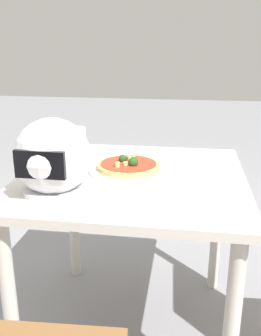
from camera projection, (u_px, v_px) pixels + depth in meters
The scene contains 6 objects.
ground_plane at pixel (132, 327), 1.65m from camera, with size 14.00×14.00×0.00m, color gray.
dining_table at pixel (133, 199), 1.46m from camera, with size 0.83×0.84×0.70m.
pizza_plate at pixel (128, 170), 1.47m from camera, with size 0.31×0.31×0.01m, color white.
pizza at pixel (129, 165), 1.46m from camera, with size 0.24×0.24×0.05m.
motorcycle_helmet at pixel (53, 158), 1.22m from camera, with size 0.25×0.25×0.25m.
drinking_glass at pixel (78, 142), 1.65m from camera, with size 0.07×0.07×0.13m, color silver.
Camera 1 is at (-0.20, 1.34, 1.17)m, focal length 40.70 mm.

